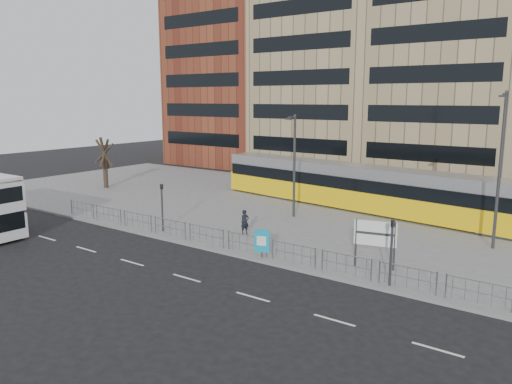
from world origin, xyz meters
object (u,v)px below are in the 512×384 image
Objects in this scene: station_sign at (375,236)px; ad_panel at (262,241)px; tram at (377,190)px; bare_tree at (103,136)px; pedestrian at (245,222)px; traffic_light_west at (162,201)px; lamp_post_east at (500,165)px; traffic_light_east at (392,244)px; lamp_post_west at (294,161)px.

station_sign is 5.97m from ad_panel.
station_sign is (4.88, -12.06, -0.02)m from tram.
bare_tree is at bearing 138.96° from ad_panel.
pedestrian reaches higher than ad_panel.
traffic_light_west is 0.43× the size of bare_tree.
lamp_post_east is (18.11, 8.44, 2.85)m from traffic_light_west.
traffic_light_east is 0.43× the size of bare_tree.
bare_tree reaches higher than ad_panel.
traffic_light_east is (7.13, 0.10, 1.06)m from ad_panel.
pedestrian is 6.68m from lamp_post_west.
lamp_post_east is (13.38, 5.88, 4.04)m from pedestrian.
pedestrian is 15.16m from lamp_post_east.
lamp_post_east is 1.23× the size of bare_tree.
tram is at bearing 65.63° from ad_panel.
traffic_light_east is 9.82m from lamp_post_east.
traffic_light_east is (1.54, -1.85, 0.28)m from station_sign.
traffic_light_east is 14.15m from lamp_post_west.
tram reaches higher than station_sign.
bare_tree is (-20.98, -0.32, 0.94)m from lamp_post_west.
ad_panel is 0.50× the size of traffic_light_west.
traffic_light_east is at bearing -57.44° from tram.
lamp_post_west is (-3.62, 9.07, 3.14)m from ad_panel.
ad_panel is 8.43m from traffic_light_west.
station_sign is 1.57× the size of pedestrian.
traffic_light_west reaches higher than station_sign.
traffic_light_west is (-4.73, -2.57, 1.19)m from pedestrian.
bare_tree reaches higher than traffic_light_east.
pedestrian is at bearing -14.69° from bare_tree.
tram is 26.06m from bare_tree.
ad_panel is 26.43m from bare_tree.
bare_tree reaches higher than traffic_light_west.
lamp_post_east reaches higher than traffic_light_east.
bare_tree is (-34.37, -0.37, 0.17)m from lamp_post_east.
station_sign is 0.79× the size of traffic_light_east.
ad_panel is at bearing -7.85° from traffic_light_west.
traffic_light_west reaches higher than ad_panel.
lamp_post_east is (2.64, 9.02, 2.85)m from traffic_light_east.
tram is at bearing 11.74° from bare_tree.
tram reaches higher than traffic_light_west.
ad_panel is 0.21× the size of bare_tree.
lamp_post_east is (9.06, -4.89, 3.11)m from tram.
tram is 9.39× the size of traffic_light_west.
station_sign is at bearing -120.26° from lamp_post_east.
station_sign is 0.33× the size of lamp_post_west.
pedestrian is 0.50× the size of traffic_light_west.
ad_panel is 0.17× the size of lamp_post_east.
traffic_light_west is 0.35× the size of lamp_post_east.
station_sign is at bearing -37.70° from lamp_post_west.
pedestrian is at bearing -104.08° from tram.
ad_panel is 13.93m from lamp_post_east.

